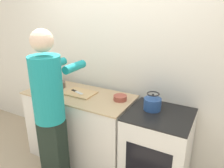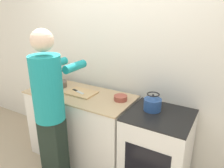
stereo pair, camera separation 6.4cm
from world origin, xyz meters
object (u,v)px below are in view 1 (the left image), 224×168
object	(u,v)px
knife	(77,92)
canister_jar	(56,77)
cutting_board	(80,93)
oven	(157,150)
bowl_prep	(58,85)
kettle	(152,103)
person	(50,107)

from	to	relation	value
knife	canister_jar	bearing A→B (deg)	175.85
cutting_board	oven	bearing A→B (deg)	-0.06
oven	bowl_prep	world-z (taller)	bowl_prep
oven	kettle	size ratio (longest dim) A/B	4.74
kettle	bowl_prep	size ratio (longest dim) A/B	1.05
kettle	oven	bearing A→B (deg)	-29.50
person	canister_jar	world-z (taller)	person
oven	person	size ratio (longest dim) A/B	0.51
cutting_board	kettle	bearing A→B (deg)	3.73
knife	bowl_prep	size ratio (longest dim) A/B	1.15
oven	canister_jar	size ratio (longest dim) A/B	5.42
person	knife	xyz separation A→B (m)	(-0.04, 0.51, -0.02)
person	bowl_prep	size ratio (longest dim) A/B	9.75
knife	kettle	xyz separation A→B (m)	(0.94, 0.07, 0.03)
person	bowl_prep	world-z (taller)	person
bowl_prep	cutting_board	bearing A→B (deg)	-6.98
person	cutting_board	xyz separation A→B (m)	(0.00, 0.52, -0.04)
person	knife	world-z (taller)	person
cutting_board	knife	xyz separation A→B (m)	(-0.04, -0.01, 0.01)
cutting_board	knife	bearing A→B (deg)	-165.59
person	canister_jar	size ratio (longest dim) A/B	10.65
person	canister_jar	bearing A→B (deg)	127.51
person	cutting_board	world-z (taller)	person
bowl_prep	person	bearing A→B (deg)	-55.99
oven	knife	bearing A→B (deg)	-179.48
oven	canister_jar	world-z (taller)	canister_jar
person	oven	bearing A→B (deg)	26.98
knife	bowl_prep	xyz separation A→B (m)	(-0.34, 0.06, 0.02)
person	knife	bearing A→B (deg)	94.29
cutting_board	kettle	size ratio (longest dim) A/B	1.93
canister_jar	person	bearing A→B (deg)	-52.49
oven	cutting_board	world-z (taller)	cutting_board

